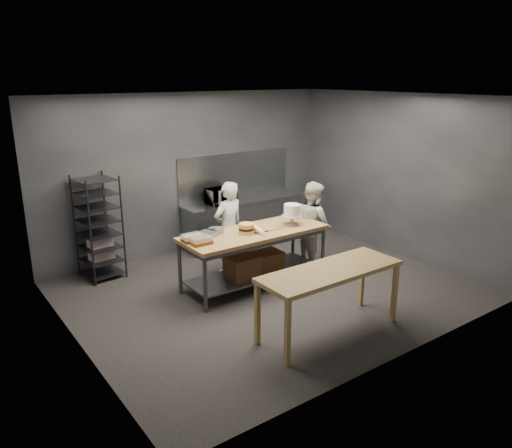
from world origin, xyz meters
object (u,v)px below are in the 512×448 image
(speed_rack, at_px, (99,228))
(layer_cake, at_px, (246,229))
(microwave, at_px, (221,196))
(chef_behind, at_px, (228,228))
(near_counter, at_px, (330,275))
(chef_right, at_px, (313,224))
(frosted_cake_stand, at_px, (292,212))
(work_table, at_px, (254,252))

(speed_rack, distance_m, layer_cake, 2.51)
(microwave, bearing_deg, chef_behind, -116.47)
(near_counter, relative_size, chef_right, 1.31)
(layer_cake, bearing_deg, microwave, 69.37)
(frosted_cake_stand, height_order, layer_cake, frosted_cake_stand)
(near_counter, bearing_deg, frosted_cake_stand, 65.24)
(chef_behind, xyz_separation_m, frosted_cake_stand, (0.74, -0.78, 0.34))
(speed_rack, height_order, microwave, speed_rack)
(work_table, distance_m, chef_right, 1.40)
(chef_behind, bearing_deg, layer_cake, 72.16)
(speed_rack, distance_m, chef_right, 3.66)
(chef_behind, bearing_deg, work_table, 84.20)
(near_counter, distance_m, speed_rack, 4.05)
(chef_right, distance_m, microwave, 1.96)
(chef_right, bearing_deg, microwave, 36.08)
(chef_behind, xyz_separation_m, microwave, (0.58, 1.17, 0.25))
(microwave, distance_m, frosted_cake_stand, 1.96)
(work_table, bearing_deg, microwave, 73.38)
(chef_behind, height_order, frosted_cake_stand, chef_behind)
(chef_right, distance_m, layer_cake, 1.56)
(near_counter, height_order, microwave, microwave)
(microwave, xyz_separation_m, layer_cake, (-0.72, -1.91, -0.05))
(microwave, bearing_deg, frosted_cake_stand, -85.37)
(work_table, relative_size, frosted_cake_stand, 6.92)
(work_table, relative_size, layer_cake, 9.80)
(chef_behind, relative_size, layer_cake, 6.55)
(speed_rack, xyz_separation_m, chef_behind, (1.85, -1.09, -0.05))
(chef_behind, bearing_deg, microwave, -124.01)
(chef_behind, relative_size, frosted_cake_stand, 4.62)
(speed_rack, xyz_separation_m, chef_right, (3.25, -1.68, -0.09))
(near_counter, bearing_deg, layer_cake, 91.95)
(near_counter, distance_m, microwave, 3.79)
(speed_rack, relative_size, microwave, 3.23)
(chef_right, relative_size, microwave, 2.82)
(near_counter, xyz_separation_m, chef_behind, (0.07, 2.55, -0.01))
(speed_rack, xyz_separation_m, frosted_cake_stand, (2.59, -1.88, 0.29))
(near_counter, xyz_separation_m, chef_right, (1.47, 1.96, -0.05))
(near_counter, distance_m, chef_behind, 2.55)
(chef_right, height_order, frosted_cake_stand, chef_right)
(layer_cake, bearing_deg, work_table, 7.50)
(chef_behind, distance_m, chef_right, 1.52)
(speed_rack, relative_size, layer_cake, 7.15)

